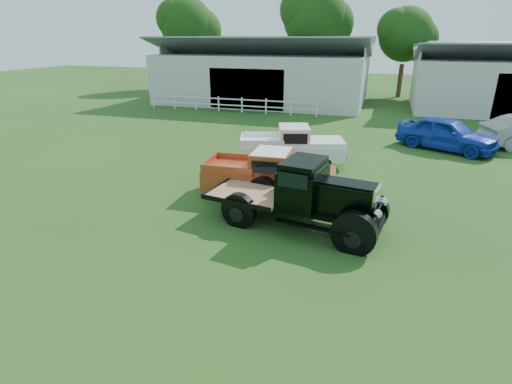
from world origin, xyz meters
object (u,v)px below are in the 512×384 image
(vintage_flatbed, at_px, (299,194))
(white_pickup, at_px, (292,146))
(misc_car_blue, at_px, (447,134))
(red_pickup, at_px, (269,174))

(vintage_flatbed, relative_size, white_pickup, 1.13)
(white_pickup, distance_m, misc_car_blue, 8.96)
(white_pickup, bearing_deg, misc_car_blue, 19.19)
(vintage_flatbed, distance_m, misc_car_blue, 12.82)
(white_pickup, xyz_separation_m, misc_car_blue, (7.27, 5.23, -0.05))
(white_pickup, bearing_deg, red_pickup, -105.34)
(misc_car_blue, bearing_deg, white_pickup, 153.35)
(red_pickup, height_order, misc_car_blue, red_pickup)
(vintage_flatbed, height_order, misc_car_blue, vintage_flatbed)
(red_pickup, distance_m, white_pickup, 4.18)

